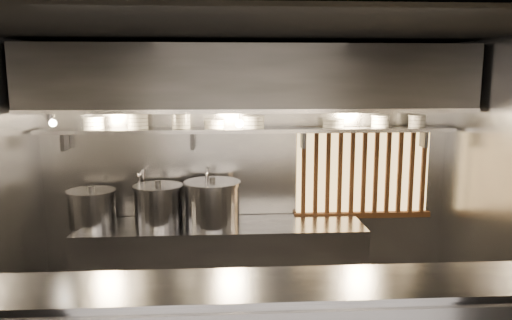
{
  "coord_description": "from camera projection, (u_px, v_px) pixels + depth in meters",
  "views": [
    {
      "loc": [
        -0.26,
        -3.97,
        2.44
      ],
      "look_at": [
        0.03,
        0.55,
        1.68
      ],
      "focal_mm": 35.0,
      "sensor_mm": 36.0,
      "label": 1
    }
  ],
  "objects": [
    {
      "name": "ceiling",
      "position": [
        257.0,
        30.0,
        3.86
      ],
      "size": [
        4.5,
        4.5,
        0.0
      ],
      "primitive_type": "plane",
      "rotation": [
        3.14,
        0.0,
        0.0
      ],
      "color": "black",
      "rests_on": "wall_back"
    },
    {
      "name": "wall_back",
      "position": [
        248.0,
        171.0,
        5.57
      ],
      "size": [
        4.5,
        0.0,
        4.5
      ],
      "primitive_type": "plane",
      "rotation": [
        1.57,
        0.0,
        0.0
      ],
      "color": "gray",
      "rests_on": "floor"
    },
    {
      "name": "cooking_bench",
      "position": [
        222.0,
        265.0,
        5.34
      ],
      "size": [
        3.0,
        0.7,
        0.9
      ],
      "primitive_type": "cube",
      "color": "#939398",
      "rests_on": "floor"
    },
    {
      "name": "bowl_shelf",
      "position": [
        249.0,
        130.0,
        5.31
      ],
      "size": [
        4.4,
        0.34,
        0.04
      ],
      "primitive_type": "cube",
      "color": "#939398",
      "rests_on": "wall_back"
    },
    {
      "name": "exhaust_hood",
      "position": [
        249.0,
        78.0,
        5.0
      ],
      "size": [
        4.4,
        0.81,
        0.65
      ],
      "color": "#2D2D30",
      "rests_on": "ceiling"
    },
    {
      "name": "wood_screen",
      "position": [
        363.0,
        172.0,
        5.61
      ],
      "size": [
        1.56,
        0.09,
        1.04
      ],
      "color": "#FDC871",
      "rests_on": "wall_back"
    },
    {
      "name": "faucet_left",
      "position": [
        142.0,
        183.0,
        5.38
      ],
      "size": [
        0.04,
        0.3,
        0.5
      ],
      "color": "silver",
      "rests_on": "wall_back"
    },
    {
      "name": "faucet_right",
      "position": [
        207.0,
        182.0,
        5.42
      ],
      "size": [
        0.04,
        0.3,
        0.5
      ],
      "color": "silver",
      "rests_on": "wall_back"
    },
    {
      "name": "heat_lamp",
      "position": [
        50.0,
        117.0,
        4.7
      ],
      "size": [
        0.25,
        0.35,
        0.2
      ],
      "color": "#939398",
      "rests_on": "exhaust_hood"
    },
    {
      "name": "pendant_bulb",
      "position": [
        239.0,
        123.0,
        5.17
      ],
      "size": [
        0.09,
        0.09,
        0.19
      ],
      "color": "#2D2D30",
      "rests_on": "exhaust_hood"
    },
    {
      "name": "stock_pot_left",
      "position": [
        213.0,
        203.0,
        5.22
      ],
      "size": [
        0.71,
        0.71,
        0.51
      ],
      "rotation": [
        0.0,
        0.0,
        -0.23
      ],
      "color": "#939398",
      "rests_on": "cooking_bench"
    },
    {
      "name": "stock_pot_mid",
      "position": [
        92.0,
        208.0,
        5.19
      ],
      "size": [
        0.6,
        0.6,
        0.42
      ],
      "rotation": [
        0.0,
        0.0,
        0.21
      ],
      "color": "#939398",
      "rests_on": "cooking_bench"
    },
    {
      "name": "stock_pot_right",
      "position": [
        159.0,
        205.0,
        5.24
      ],
      "size": [
        0.66,
        0.66,
        0.46
      ],
      "rotation": [
        0.0,
        0.0,
        0.33
      ],
      "color": "#939398",
      "rests_on": "cooking_bench"
    },
    {
      "name": "bowl_stack_0",
      "position": [
        94.0,
        123.0,
        5.2
      ],
      "size": [
        0.23,
        0.23,
        0.13
      ],
      "color": "silver",
      "rests_on": "bowl_shelf"
    },
    {
      "name": "bowl_stack_1",
      "position": [
        138.0,
        121.0,
        5.22
      ],
      "size": [
        0.23,
        0.23,
        0.17
      ],
      "color": "silver",
      "rests_on": "bowl_shelf"
    },
    {
      "name": "bowl_stack_2",
      "position": [
        181.0,
        121.0,
        5.25
      ],
      "size": [
        0.21,
        0.21,
        0.17
      ],
      "color": "silver",
      "rests_on": "bowl_shelf"
    },
    {
      "name": "bowl_stack_3",
      "position": [
        214.0,
        124.0,
        5.28
      ],
      "size": [
        0.23,
        0.23,
        0.09
      ],
      "color": "silver",
      "rests_on": "bowl_shelf"
    },
    {
      "name": "bowl_stack_4",
      "position": [
        253.0,
        122.0,
        5.3
      ],
      "size": [
        0.24,
        0.24,
        0.13
      ],
      "color": "silver",
      "rests_on": "bowl_shelf"
    },
    {
      "name": "bowl_stack_5",
      "position": [
        333.0,
        123.0,
        5.36
      ],
      "size": [
        0.24,
        0.24,
        0.09
      ],
      "color": "silver",
      "rests_on": "bowl_shelf"
    },
    {
      "name": "bowl_stack_6",
      "position": [
        380.0,
        121.0,
        5.39
      ],
      "size": [
        0.21,
        0.21,
        0.13
      ],
      "color": "silver",
      "rests_on": "bowl_shelf"
    },
    {
      "name": "bowl_stack_7",
      "position": [
        417.0,
        121.0,
        5.41
      ],
      "size": [
        0.2,
        0.2,
        0.13
      ],
      "color": "silver",
      "rests_on": "bowl_shelf"
    }
  ]
}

